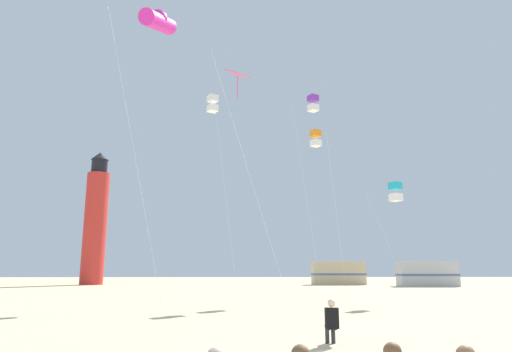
# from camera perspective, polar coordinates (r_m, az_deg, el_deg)

# --- Properties ---
(kite_flyer_standing) EXTENTS (0.34, 0.51, 1.16)m
(kite_flyer_standing) POSITION_cam_1_polar(r_m,az_deg,el_deg) (12.53, 9.51, -17.57)
(kite_flyer_standing) COLOR black
(kite_flyer_standing) RESTS_ON ground
(kite_tube_magenta) EXTENTS (2.88, 3.08, 12.85)m
(kite_tube_magenta) POSITION_cam_1_polar(r_m,az_deg,el_deg) (20.46, -12.24, 18.58)
(kite_tube_magenta) COLOR silver
(kite_tube_magenta) RESTS_ON ground
(kite_box_violet) EXTENTS (1.91, 1.91, 13.78)m
(kite_box_violet) POSITION_cam_1_polar(r_m,az_deg,el_deg) (31.95, 7.23, 9.04)
(kite_box_violet) COLOR silver
(kite_box_violet) RESTS_ON ground
(kite_diamond_rainbow) EXTENTS (3.38, 2.93, 10.91)m
(kite_diamond_rainbow) POSITION_cam_1_polar(r_m,az_deg,el_deg) (20.89, -2.22, 11.67)
(kite_diamond_rainbow) COLOR silver
(kite_diamond_rainbow) RESTS_ON ground
(kite_box_cyan) EXTENTS (2.26, 2.26, 7.05)m
(kite_box_cyan) POSITION_cam_1_polar(r_m,az_deg,el_deg) (28.33, 17.21, -1.92)
(kite_box_cyan) COLOR silver
(kite_box_cyan) RESTS_ON ground
(kite_box_white) EXTENTS (2.21, 2.21, 13.37)m
(kite_box_white) POSITION_cam_1_polar(r_m,az_deg,el_deg) (30.71, -5.50, 9.05)
(kite_box_white) COLOR silver
(kite_box_white) RESTS_ON ground
(kite_box_orange) EXTENTS (2.26, 2.26, 11.38)m
(kite_box_orange) POSITION_cam_1_polar(r_m,az_deg,el_deg) (31.65, 7.57, 4.70)
(kite_box_orange) COLOR silver
(kite_box_orange) RESTS_ON ground
(lighthouse_distant) EXTENTS (2.80, 2.80, 16.80)m
(lighthouse_distant) POSITION_cam_1_polar(r_m,az_deg,el_deg) (60.73, -19.63, -5.39)
(lighthouse_distant) COLOR red
(lighthouse_distant) RESTS_ON ground
(rv_van_tan) EXTENTS (6.52, 2.57, 2.80)m
(rv_van_tan) POSITION_cam_1_polar(r_m,az_deg,el_deg) (58.02, 10.36, -11.99)
(rv_van_tan) COLOR #C6B28C
(rv_van_tan) RESTS_ON ground
(rv_van_silver) EXTENTS (6.49, 2.49, 2.80)m
(rv_van_silver) POSITION_cam_1_polar(r_m,az_deg,el_deg) (55.09, 20.81, -11.47)
(rv_van_silver) COLOR #B7BABF
(rv_van_silver) RESTS_ON ground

